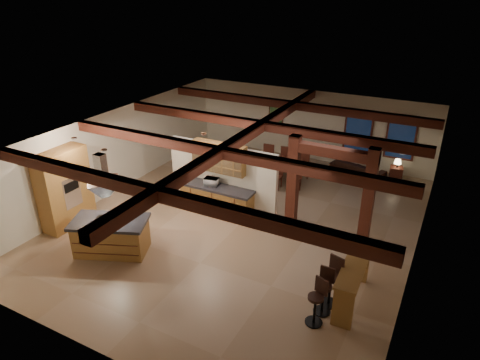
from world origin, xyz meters
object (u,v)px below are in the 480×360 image
object	(u,v)px
kitchen_island	(111,236)
sofa	(358,169)
bar_counter	(353,277)
dining_table	(281,174)

from	to	relation	value
kitchen_island	sofa	distance (m)	9.48
sofa	bar_counter	xyz separation A→B (m)	(1.59, -7.17, 0.40)
kitchen_island	sofa	xyz separation A→B (m)	(4.77, 8.18, -0.21)
sofa	dining_table	bearing A→B (deg)	50.48
bar_counter	dining_table	bearing A→B (deg)	126.38
dining_table	sofa	world-z (taller)	sofa
dining_table	bar_counter	world-z (taller)	bar_counter
kitchen_island	bar_counter	size ratio (longest dim) A/B	1.14
kitchen_island	bar_counter	world-z (taller)	bar_counter
dining_table	bar_counter	size ratio (longest dim) A/B	0.81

